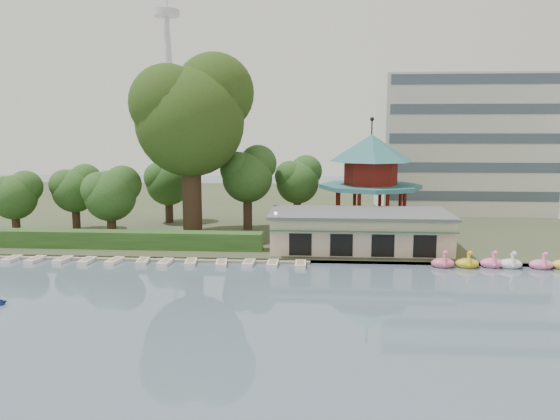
# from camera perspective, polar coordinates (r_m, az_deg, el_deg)

# --- Properties ---
(ground_plane) EXTENTS (220.00, 220.00, 0.00)m
(ground_plane) POSITION_cam_1_polar(r_m,az_deg,el_deg) (37.06, -5.14, -11.90)
(ground_plane) COLOR slate
(ground_plane) RESTS_ON ground
(shore) EXTENTS (220.00, 70.00, 0.40)m
(shore) POSITION_cam_1_polar(r_m,az_deg,el_deg) (87.37, 0.25, 0.27)
(shore) COLOR #424930
(shore) RESTS_ON ground
(embankment) EXTENTS (220.00, 0.60, 0.30)m
(embankment) POSITION_cam_1_polar(r_m,az_deg,el_deg) (53.42, -2.20, -5.24)
(embankment) COLOR gray
(embankment) RESTS_ON ground
(dock) EXTENTS (34.00, 1.60, 0.24)m
(dock) POSITION_cam_1_polar(r_m,az_deg,el_deg) (55.89, -14.58, -4.92)
(dock) COLOR gray
(dock) RESTS_ON ground
(boathouse) EXTENTS (18.60, 9.39, 3.90)m
(boathouse) POSITION_cam_1_polar(r_m,az_deg,el_deg) (57.38, 8.28, -2.08)
(boathouse) COLOR beige
(boathouse) RESTS_ON shore
(pavilion) EXTENTS (12.40, 12.40, 13.50)m
(pavilion) POSITION_cam_1_polar(r_m,az_deg,el_deg) (66.77, 9.46, 3.84)
(pavilion) COLOR beige
(pavilion) RESTS_ON shore
(office_building) EXTENTS (38.00, 18.00, 20.00)m
(office_building) POSITION_cam_1_polar(r_m,az_deg,el_deg) (87.57, 22.09, 5.93)
(office_building) COLOR silver
(office_building) RESTS_ON shore
(broadcast_tower) EXTENTS (8.00, 8.00, 96.00)m
(broadcast_tower) POSITION_cam_1_polar(r_m,az_deg,el_deg) (181.84, -11.63, 15.16)
(broadcast_tower) COLOR silver
(broadcast_tower) RESTS_ON ground
(hedge) EXTENTS (30.00, 2.00, 1.80)m
(hedge) POSITION_cam_1_polar(r_m,az_deg,el_deg) (59.67, -16.36, -2.98)
(hedge) COLOR #2F5722
(hedge) RESTS_ON shore
(lamp_post) EXTENTS (0.36, 0.36, 4.28)m
(lamp_post) POSITION_cam_1_polar(r_m,az_deg,el_deg) (54.27, -0.45, -1.57)
(lamp_post) COLOR black
(lamp_post) RESTS_ON shore
(big_tree) EXTENTS (13.69, 12.76, 21.17)m
(big_tree) POSITION_cam_1_polar(r_m,az_deg,el_deg) (64.11, -9.20, 10.01)
(big_tree) COLOR #3A281C
(big_tree) RESTS_ON shore
(small_trees) EXTENTS (38.95, 15.95, 10.42)m
(small_trees) POSITION_cam_1_polar(r_m,az_deg,el_deg) (68.62, -11.91, 2.76)
(small_trees) COLOR #3A281C
(small_trees) RESTS_ON shore
(swan_boats) EXTENTS (13.66, 2.14, 1.92)m
(swan_boats) POSITION_cam_1_polar(r_m,az_deg,el_deg) (55.37, 23.09, -5.18)
(swan_boats) COLOR pink
(swan_boats) RESTS_ON ground
(moored_rowboats) EXTENTS (32.01, 2.73, 0.36)m
(moored_rowboats) POSITION_cam_1_polar(r_m,az_deg,el_deg) (54.41, -14.38, -5.22)
(moored_rowboats) COLOR white
(moored_rowboats) RESTS_ON ground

